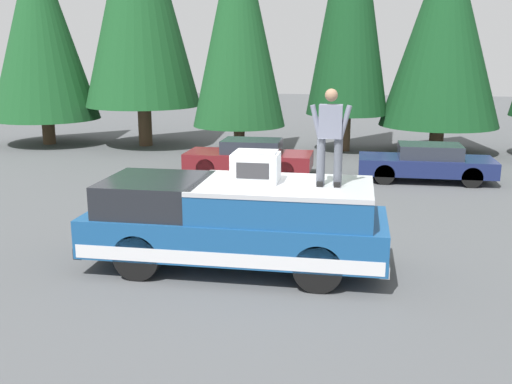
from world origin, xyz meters
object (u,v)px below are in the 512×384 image
object	(u,v)px
parked_car_maroon	(250,157)
person_on_truck_bed	(330,135)
pickup_truck	(236,223)
compressor_unit	(256,167)
parked_car_navy	(426,163)

from	to	relation	value
parked_car_maroon	person_on_truck_bed	bearing A→B (deg)	-160.45
pickup_truck	person_on_truck_bed	distance (m)	2.38
compressor_unit	parked_car_navy	size ratio (longest dim) A/B	0.20
parked_car_navy	parked_car_maroon	world-z (taller)	same
compressor_unit	person_on_truck_bed	size ratio (longest dim) A/B	0.50
pickup_truck	person_on_truck_bed	xyz separation A→B (m)	(-0.00, -1.69, 1.68)
person_on_truck_bed	parked_car_navy	bearing A→B (deg)	-17.43
pickup_truck	compressor_unit	size ratio (longest dim) A/B	6.60
parked_car_navy	parked_car_maroon	xyz separation A→B (m)	(0.00, 5.60, 0.00)
compressor_unit	parked_car_maroon	distance (m)	8.54
compressor_unit	parked_car_maroon	bearing A→B (deg)	11.24
person_on_truck_bed	parked_car_navy	size ratio (longest dim) A/B	0.41
compressor_unit	person_on_truck_bed	xyz separation A→B (m)	(-0.09, -1.33, 0.62)
pickup_truck	parked_car_maroon	bearing A→B (deg)	8.73
person_on_truck_bed	parked_car_maroon	size ratio (longest dim) A/B	0.41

